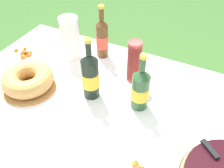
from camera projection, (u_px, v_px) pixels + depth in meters
garden_table at (109, 128)px, 1.20m from camera, size 1.73×1.17×0.69m
tablecloth at (109, 122)px, 1.17m from camera, size 1.74×1.18×0.10m
bundt_cake at (28, 79)px, 1.30m from camera, size 0.30×0.30×0.10m
cup_stack at (134, 62)px, 1.30m from camera, size 0.07×0.07×0.24m
cider_bottle_green at (140, 89)px, 1.16m from camera, size 0.09×0.09×0.30m
cider_bottle_amber at (102, 38)px, 1.47m from camera, size 0.07×0.07×0.33m
juice_bottle_red at (90, 76)px, 1.21m from camera, size 0.09×0.09×0.33m
snack_plate_right at (25, 54)px, 1.54m from camera, size 0.22×0.22×0.05m
paper_towel_roll at (70, 38)px, 1.46m from camera, size 0.11×0.11×0.26m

